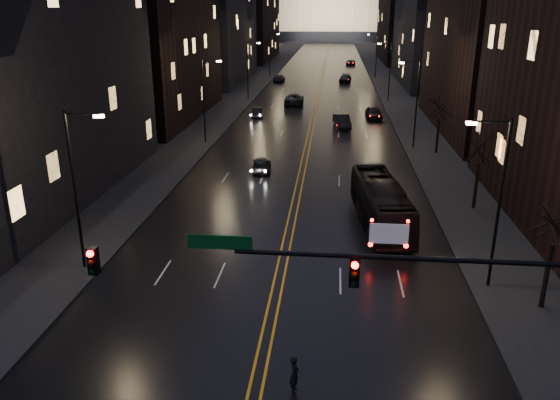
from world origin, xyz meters
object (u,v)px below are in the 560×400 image
(traffic_signal, at_px, (427,289))
(pedestrian_a, at_px, (294,374))
(oncoming_car_b, at_px, (258,112))
(oncoming_car_a, at_px, (262,165))
(receding_car_a, at_px, (342,121))
(bus, at_px, (381,203))

(traffic_signal, distance_m, pedestrian_a, 6.24)
(oncoming_car_b, distance_m, pedestrian_a, 55.34)
(oncoming_car_a, distance_m, pedestrian_a, 29.66)
(traffic_signal, relative_size, receding_car_a, 3.51)
(oncoming_car_a, relative_size, oncoming_car_b, 0.94)
(receding_car_a, distance_m, pedestrian_a, 48.89)
(bus, xyz_separation_m, pedestrian_a, (-4.50, -17.68, -0.72))
(traffic_signal, relative_size, oncoming_car_a, 4.36)
(oncoming_car_b, bearing_deg, bus, 104.52)
(receding_car_a, xyz_separation_m, pedestrian_a, (-2.20, -48.84, -0.03))
(oncoming_car_a, bearing_deg, bus, 125.54)
(receding_car_a, bearing_deg, traffic_signal, -94.95)
(traffic_signal, distance_m, oncoming_car_b, 57.20)
(traffic_signal, relative_size, pedestrian_a, 11.14)
(traffic_signal, height_order, receding_car_a, traffic_signal)
(receding_car_a, bearing_deg, pedestrian_a, -100.08)
(oncoming_car_a, bearing_deg, receding_car_a, -114.60)
(oncoming_car_b, xyz_separation_m, pedestrian_a, (8.96, -54.61, 0.08))
(pedestrian_a, bearing_deg, oncoming_car_a, 10.76)
(receding_car_a, bearing_deg, bus, -93.28)
(bus, relative_size, receding_car_a, 2.18)
(oncoming_car_b, relative_size, pedestrian_a, 2.71)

